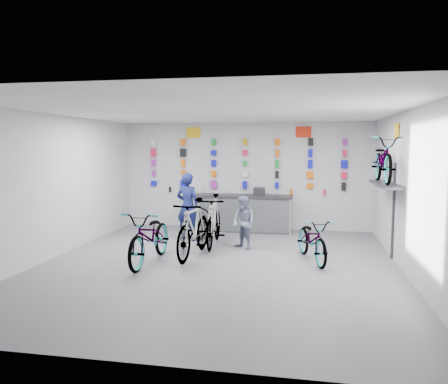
% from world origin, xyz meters
% --- Properties ---
extents(floor, '(8.00, 8.00, 0.00)m').
position_xyz_m(floor, '(0.00, 0.00, 0.00)').
color(floor, '#57575C').
rests_on(floor, ground).
extents(ceiling, '(8.00, 8.00, 0.00)m').
position_xyz_m(ceiling, '(0.00, 0.00, 3.00)').
color(ceiling, white).
rests_on(ceiling, wall_back).
extents(wall_back, '(7.00, 0.00, 7.00)m').
position_xyz_m(wall_back, '(0.00, 4.00, 1.50)').
color(wall_back, '#BABABD').
rests_on(wall_back, floor).
extents(wall_front, '(7.00, 0.00, 7.00)m').
position_xyz_m(wall_front, '(0.00, -4.00, 1.50)').
color(wall_front, '#BABABD').
rests_on(wall_front, floor).
extents(wall_left, '(0.00, 8.00, 8.00)m').
position_xyz_m(wall_left, '(-3.50, 0.00, 1.50)').
color(wall_left, '#BABABD').
rests_on(wall_left, floor).
extents(wall_right, '(0.00, 8.00, 8.00)m').
position_xyz_m(wall_right, '(3.50, 0.00, 1.50)').
color(wall_right, '#BABABD').
rests_on(wall_right, floor).
extents(counter, '(2.70, 0.66, 1.00)m').
position_xyz_m(counter, '(0.00, 3.54, 0.49)').
color(counter, black).
rests_on(counter, floor).
extents(merch_wall, '(5.57, 0.08, 1.56)m').
position_xyz_m(merch_wall, '(-0.03, 3.93, 1.79)').
color(merch_wall, '#0E11AF').
rests_on(merch_wall, wall_back).
extents(wall_bracket, '(0.39, 1.90, 2.00)m').
position_xyz_m(wall_bracket, '(3.33, 1.20, 1.46)').
color(wall_bracket, '#333338').
rests_on(wall_bracket, wall_right).
extents(sign_left, '(0.42, 0.02, 0.30)m').
position_xyz_m(sign_left, '(-1.50, 3.98, 2.72)').
color(sign_left, gold).
rests_on(sign_left, wall_back).
extents(sign_right, '(0.42, 0.02, 0.30)m').
position_xyz_m(sign_right, '(1.60, 3.98, 2.72)').
color(sign_right, red).
rests_on(sign_right, wall_back).
extents(sign_side, '(0.02, 0.40, 0.30)m').
position_xyz_m(sign_side, '(3.48, 1.20, 2.65)').
color(sign_side, gold).
rests_on(sign_side, wall_right).
extents(bike_left, '(0.75, 2.07, 1.08)m').
position_xyz_m(bike_left, '(-1.35, -0.10, 0.54)').
color(bike_left, gray).
rests_on(bike_left, floor).
extents(bike_center, '(0.72, 2.07, 1.22)m').
position_xyz_m(bike_center, '(-0.62, 0.55, 0.61)').
color(bike_center, gray).
rests_on(bike_center, floor).
extents(bike_right, '(1.08, 1.82, 0.90)m').
position_xyz_m(bike_right, '(1.84, 0.66, 0.45)').
color(bike_right, gray).
rests_on(bike_right, floor).
extents(bike_service, '(0.69, 2.02, 1.20)m').
position_xyz_m(bike_service, '(-0.42, 1.62, 0.60)').
color(bike_service, gray).
rests_on(bike_service, floor).
extents(bike_wall, '(0.63, 1.80, 0.95)m').
position_xyz_m(bike_wall, '(3.25, 1.20, 2.05)').
color(bike_wall, gray).
rests_on(bike_wall, wall_bracket).
extents(clerk, '(0.69, 0.54, 1.69)m').
position_xyz_m(clerk, '(-1.18, 2.14, 0.84)').
color(clerk, '#0F1643').
rests_on(clerk, floor).
extents(customer, '(0.75, 0.73, 1.21)m').
position_xyz_m(customer, '(0.31, 1.45, 0.61)').
color(customer, slate).
rests_on(customer, floor).
extents(spare_wheel, '(0.70, 0.22, 0.70)m').
position_xyz_m(spare_wheel, '(-1.16, 3.17, 0.34)').
color(spare_wheel, black).
rests_on(spare_wheel, floor).
extents(register, '(0.30, 0.31, 0.22)m').
position_xyz_m(register, '(0.45, 3.55, 1.11)').
color(register, black).
rests_on(register, counter).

